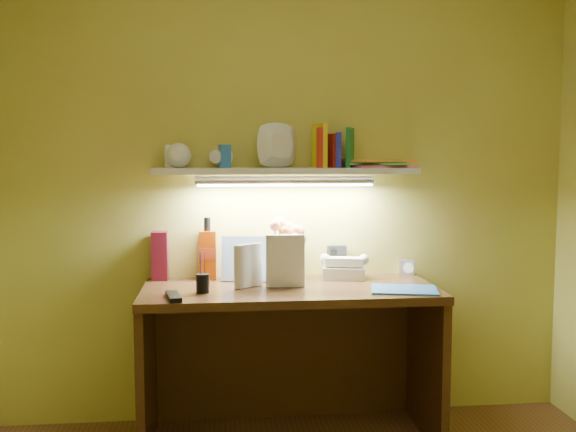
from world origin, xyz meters
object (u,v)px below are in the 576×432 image
Objects in this scene: flower_bouquet at (287,249)px; whisky_bottle at (207,248)px; desk_clock at (407,267)px; desk at (290,363)px; telephone at (344,266)px.

flower_bouquet is 0.40m from whisky_bottle.
whisky_bottle is at bearing -154.85° from desk_clock.
desk is at bearing -133.93° from desk_clock.
flower_bouquet is 1.02× the size of whisky_bottle.
whisky_bottle reaches higher than telephone.
flower_bouquet is 4.10× the size of desk_clock.
desk is 4.45× the size of whisky_bottle.
flower_bouquet reaches higher than telephone.
desk_clock is 0.25× the size of whisky_bottle.
flower_bouquet is at bearing -163.72° from telephone.
telephone is at bearing 31.73° from desk.
whisky_bottle is (-0.69, 0.06, 0.09)m from telephone.
whisky_bottle reaches higher than desk.
whisky_bottle is (-0.40, 0.08, -0.00)m from flower_bouquet.
telephone is 2.68× the size of desk_clock.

